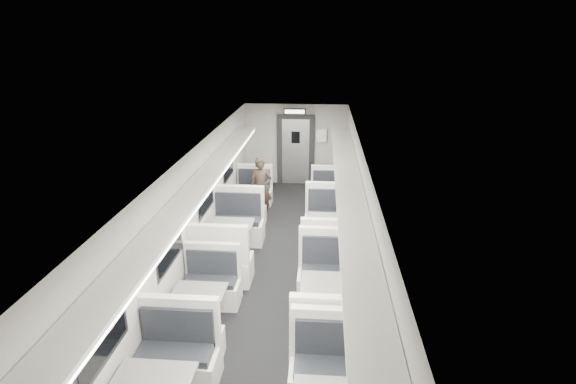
% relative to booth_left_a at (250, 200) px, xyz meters
% --- Properties ---
extents(room, '(3.24, 12.24, 2.64)m').
position_rel_booth_left_a_xyz_m(room, '(1.00, -3.48, 0.85)').
color(room, black).
rests_on(room, ground).
extents(booth_left_a, '(0.96, 1.94, 1.04)m').
position_rel_booth_left_a_xyz_m(booth_left_a, '(0.00, 0.00, 0.00)').
color(booth_left_a, silver).
rests_on(booth_left_a, room).
extents(booth_left_b, '(1.12, 2.28, 1.22)m').
position_rel_booth_left_a_xyz_m(booth_left_b, '(0.00, -2.48, 0.06)').
color(booth_left_b, silver).
rests_on(booth_left_b, room).
extents(booth_left_c, '(0.95, 1.94, 1.04)m').
position_rel_booth_left_a_xyz_m(booth_left_c, '(0.00, -4.76, -0.00)').
color(booth_left_c, silver).
rests_on(booth_left_c, room).
extents(booth_right_a, '(0.97, 1.97, 1.05)m').
position_rel_booth_left_a_xyz_m(booth_right_a, '(2.00, -0.04, 0.01)').
color(booth_right_a, silver).
rests_on(booth_right_a, room).
extents(booth_right_b, '(1.11, 2.25, 1.20)m').
position_rel_booth_left_a_xyz_m(booth_right_b, '(2.00, -2.04, 0.06)').
color(booth_right_b, silver).
rests_on(booth_right_b, room).
extents(booth_right_c, '(1.13, 2.29, 1.23)m').
position_rel_booth_left_a_xyz_m(booth_right_c, '(2.00, -4.56, 0.06)').
color(booth_right_c, silver).
rests_on(booth_right_c, room).
extents(passenger, '(0.56, 0.37, 1.53)m').
position_rel_booth_left_a_xyz_m(passenger, '(0.32, -0.24, 0.42)').
color(passenger, black).
rests_on(passenger, room).
extents(window_a, '(0.02, 1.18, 0.84)m').
position_rel_booth_left_a_xyz_m(window_a, '(-0.49, -0.08, 1.00)').
color(window_a, black).
rests_on(window_a, room).
extents(window_b, '(0.02, 1.18, 0.84)m').
position_rel_booth_left_a_xyz_m(window_b, '(-0.49, -2.28, 1.00)').
color(window_b, black).
rests_on(window_b, room).
extents(window_c, '(0.02, 1.18, 0.84)m').
position_rel_booth_left_a_xyz_m(window_c, '(-0.49, -4.48, 1.00)').
color(window_c, black).
rests_on(window_c, room).
extents(window_d, '(0.02, 1.18, 0.84)m').
position_rel_booth_left_a_xyz_m(window_d, '(-0.49, -6.68, 1.00)').
color(window_d, black).
rests_on(window_d, room).
extents(luggage_rack_left, '(0.46, 10.40, 0.09)m').
position_rel_booth_left_a_xyz_m(luggage_rack_left, '(-0.24, -3.78, 1.57)').
color(luggage_rack_left, silver).
rests_on(luggage_rack_left, room).
extents(luggage_rack_right, '(0.46, 10.40, 0.09)m').
position_rel_booth_left_a_xyz_m(luggage_rack_right, '(2.24, -3.78, 1.57)').
color(luggage_rack_right, silver).
rests_on(luggage_rack_right, room).
extents(vestibule_door, '(1.10, 0.13, 2.10)m').
position_rel_booth_left_a_xyz_m(vestibule_door, '(1.00, 2.45, 0.69)').
color(vestibule_door, black).
rests_on(vestibule_door, room).
extents(exit_sign, '(0.62, 0.12, 0.16)m').
position_rel_booth_left_a_xyz_m(exit_sign, '(1.00, 1.96, 1.93)').
color(exit_sign, black).
rests_on(exit_sign, room).
extents(wall_notice, '(0.32, 0.02, 0.40)m').
position_rel_booth_left_a_xyz_m(wall_notice, '(1.75, 2.44, 1.15)').
color(wall_notice, white).
rests_on(wall_notice, room).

